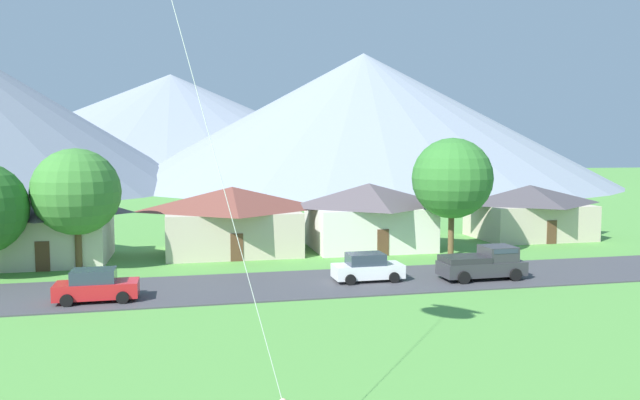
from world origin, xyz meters
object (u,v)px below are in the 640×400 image
object	(u,v)px
tree_center	(452,178)
house_rightmost	(53,224)
house_left_center	(233,218)
pickup_truck_charcoal_west_side	(484,263)
house_right_center	(369,215)
parked_car_white_mid_west	(367,268)
tree_near_left	(76,192)
parked_car_red_west_end	(96,286)
house_leftmost	(529,211)

from	to	relation	value
tree_center	house_rightmost	bearing A→B (deg)	172.68
house_left_center	pickup_truck_charcoal_west_side	distance (m)	19.49
house_left_center	house_right_center	size ratio (longest dim) A/B	1.08
house_left_center	tree_center	world-z (taller)	tree_center
tree_center	parked_car_white_mid_west	xyz separation A→B (m)	(-8.79, -7.31, -4.94)
tree_near_left	parked_car_red_west_end	distance (m)	10.25
parked_car_red_west_end	tree_center	bearing A→B (deg)	20.17
parked_car_white_mid_west	house_rightmost	bearing A→B (deg)	151.03
parked_car_white_mid_west	tree_center	bearing A→B (deg)	39.74
house_left_center	house_right_center	xyz separation A→B (m)	(10.87, -0.28, 0.07)
house_rightmost	pickup_truck_charcoal_west_side	bearing A→B (deg)	-24.00
house_leftmost	parked_car_white_mid_west	world-z (taller)	house_leftmost
house_leftmost	tree_center	world-z (taller)	tree_center
house_left_center	parked_car_red_west_end	distance (m)	16.03
house_leftmost	tree_center	xyz separation A→B (m)	(-10.56, -6.61, 3.34)
tree_center	house_left_center	bearing A→B (deg)	163.15
house_rightmost	house_leftmost	bearing A→B (deg)	4.27
house_leftmost	pickup_truck_charcoal_west_side	size ratio (longest dim) A/B	1.95
tree_near_left	parked_car_red_west_end	bearing A→B (deg)	-75.56
tree_near_left	parked_car_white_mid_west	xyz separation A→B (m)	(17.62, -7.45, -4.35)
parked_car_red_west_end	pickup_truck_charcoal_west_side	xyz separation A→B (m)	(22.44, 0.52, 0.19)
house_leftmost	house_rightmost	xyz separation A→B (m)	(-39.21, -2.92, 0.26)
house_leftmost	tree_near_left	size ratio (longest dim) A/B	1.27
house_leftmost	house_left_center	bearing A→B (deg)	-176.16
house_leftmost	tree_near_left	bearing A→B (deg)	-170.07
house_right_center	tree_center	bearing A→B (deg)	-41.93
tree_near_left	house_left_center	bearing A→B (deg)	24.13
house_rightmost	tree_center	bearing A→B (deg)	-7.32
house_right_center	house_rightmost	bearing A→B (deg)	-177.89
house_rightmost	tree_center	size ratio (longest dim) A/B	0.92
house_left_center	house_right_center	world-z (taller)	house_right_center
house_right_center	parked_car_white_mid_west	distance (m)	12.57
tree_center	parked_car_white_mid_west	world-z (taller)	tree_center
house_right_center	parked_car_red_west_end	xyz separation A→B (m)	(-19.03, -13.40, -1.84)
tree_near_left	house_leftmost	bearing A→B (deg)	9.93
house_left_center	pickup_truck_charcoal_west_side	xyz separation A→B (m)	(14.28, -13.17, -1.58)
parked_car_red_west_end	pickup_truck_charcoal_west_side	size ratio (longest dim) A/B	0.80
house_leftmost	house_right_center	world-z (taller)	house_right_center
house_leftmost	parked_car_red_west_end	distance (m)	37.98
house_rightmost	parked_car_white_mid_west	xyz separation A→B (m)	(19.86, -10.99, -1.86)
house_left_center	house_leftmost	bearing A→B (deg)	3.84
house_rightmost	tree_center	world-z (taller)	tree_center
house_rightmost	tree_near_left	size ratio (longest dim) A/B	1.00
house_rightmost	pickup_truck_charcoal_west_side	world-z (taller)	house_rightmost
tree_near_left	pickup_truck_charcoal_west_side	size ratio (longest dim) A/B	1.54
house_left_center	parked_car_white_mid_west	world-z (taller)	house_left_center
house_rightmost	tree_near_left	world-z (taller)	tree_near_left
tree_center	pickup_truck_charcoal_west_side	size ratio (longest dim) A/B	1.68
parked_car_red_west_end	tree_near_left	bearing A→B (deg)	104.44
house_rightmost	parked_car_red_west_end	bearing A→B (deg)	-70.02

